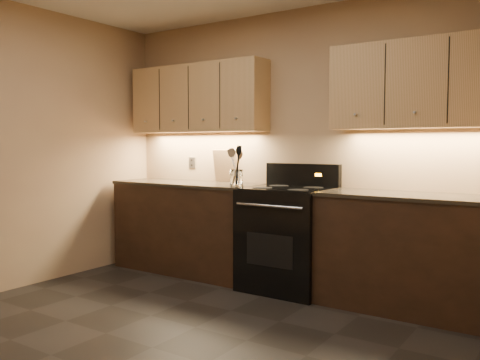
# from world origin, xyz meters

# --- Properties ---
(floor) EXTENTS (4.00, 4.00, 0.00)m
(floor) POSITION_xyz_m (0.00, 0.00, 0.00)
(floor) COLOR black
(floor) RESTS_ON ground
(wall_back) EXTENTS (4.00, 0.04, 2.60)m
(wall_back) POSITION_xyz_m (0.00, 2.00, 1.30)
(wall_back) COLOR tan
(wall_back) RESTS_ON ground
(counter_left) EXTENTS (1.62, 0.62, 0.93)m
(counter_left) POSITION_xyz_m (-1.10, 1.70, 0.47)
(counter_left) COLOR black
(counter_left) RESTS_ON ground
(counter_right) EXTENTS (1.46, 0.62, 0.93)m
(counter_right) POSITION_xyz_m (1.18, 1.70, 0.47)
(counter_right) COLOR black
(counter_right) RESTS_ON ground
(stove) EXTENTS (0.76, 0.68, 1.14)m
(stove) POSITION_xyz_m (0.08, 1.68, 0.48)
(stove) COLOR black
(stove) RESTS_ON ground
(upper_cab_left) EXTENTS (1.60, 0.30, 0.70)m
(upper_cab_left) POSITION_xyz_m (-1.10, 1.85, 1.80)
(upper_cab_left) COLOR tan
(upper_cab_left) RESTS_ON wall_back
(upper_cab_right) EXTENTS (1.44, 0.30, 0.70)m
(upper_cab_right) POSITION_xyz_m (1.18, 1.85, 1.80)
(upper_cab_right) COLOR tan
(upper_cab_right) RESTS_ON wall_back
(outlet_plate) EXTENTS (0.08, 0.01, 0.12)m
(outlet_plate) POSITION_xyz_m (-1.30, 1.99, 1.12)
(outlet_plate) COLOR #B2B5BA
(outlet_plate) RESTS_ON wall_back
(utensil_crock) EXTENTS (0.16, 0.16, 0.16)m
(utensil_crock) POSITION_xyz_m (-0.42, 1.58, 1.00)
(utensil_crock) COLOR white
(utensil_crock) RESTS_ON counter_left
(cutting_board) EXTENTS (0.28, 0.13, 0.34)m
(cutting_board) POSITION_xyz_m (-0.81, 1.96, 1.10)
(cutting_board) COLOR tan
(cutting_board) RESTS_ON counter_left
(wooden_spoon) EXTENTS (0.11, 0.12, 0.32)m
(wooden_spoon) POSITION_xyz_m (-0.44, 1.56, 1.10)
(wooden_spoon) COLOR tan
(wooden_spoon) RESTS_ON utensil_crock
(black_spoon) EXTENTS (0.12, 0.10, 0.37)m
(black_spoon) POSITION_xyz_m (-0.43, 1.59, 1.12)
(black_spoon) COLOR black
(black_spoon) RESTS_ON utensil_crock
(black_turner) EXTENTS (0.12, 0.18, 0.39)m
(black_turner) POSITION_xyz_m (-0.41, 1.56, 1.14)
(black_turner) COLOR black
(black_turner) RESTS_ON utensil_crock
(steel_spatula) EXTENTS (0.24, 0.13, 0.38)m
(steel_spatula) POSITION_xyz_m (-0.39, 1.59, 1.13)
(steel_spatula) COLOR silver
(steel_spatula) RESTS_ON utensil_crock
(steel_skimmer) EXTENTS (0.20, 0.15, 0.36)m
(steel_skimmer) POSITION_xyz_m (-0.39, 1.56, 1.12)
(steel_skimmer) COLOR silver
(steel_skimmer) RESTS_ON utensil_crock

